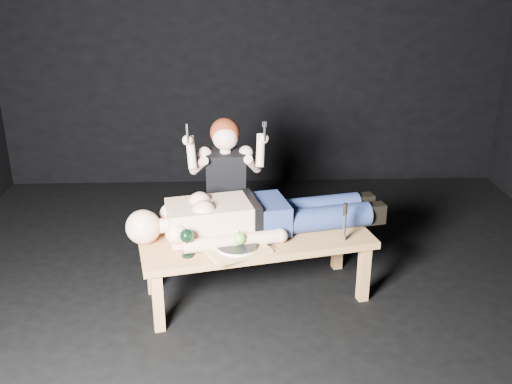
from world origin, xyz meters
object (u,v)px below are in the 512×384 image
Objects in this scene: kneeling_woman at (226,188)px; table at (256,267)px; goblet at (187,243)px; lying_man at (260,211)px; serving_tray at (237,249)px; carving_knife at (344,222)px.

table is at bearing -72.44° from kneeling_woman.
kneeling_woman is 6.42× the size of goblet.
goblet is at bearing -155.58° from lying_man.
goblet reaches higher than table.
kneeling_woman reaches higher than lying_man.
table is at bearing -118.95° from lying_man.
carving_knife reaches higher than serving_tray.
kneeling_woman is (-0.24, 0.45, -0.01)m from lying_man.
table is 4.05× the size of serving_tray.
lying_man is 9.11× the size of goblet.
serving_tray is 0.32m from goblet.
lying_man reaches higher than serving_tray.
lying_man is 4.42× the size of serving_tray.
serving_tray reaches higher than table.
serving_tray is (-0.16, -0.30, -0.13)m from lying_man.
lying_man reaches higher than table.
carving_knife is at bearing -20.07° from table.
serving_tray is (0.08, -0.75, -0.12)m from kneeling_woman.
serving_tray is 2.06× the size of goblet.
table is 0.38m from lying_man.
goblet is (-0.30, -0.05, 0.08)m from serving_tray.
lying_man reaches higher than goblet.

